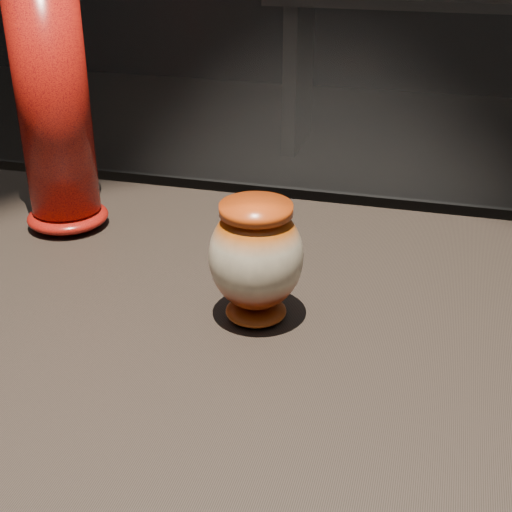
{
  "coord_description": "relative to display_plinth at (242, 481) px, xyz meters",
  "views": [
    {
      "loc": [
        0.22,
        -0.72,
        1.37
      ],
      "look_at": [
        0.02,
        0.01,
        0.99
      ],
      "focal_mm": 50.0,
      "sensor_mm": 36.0,
      "label": 1
    }
  ],
  "objects": [
    {
      "name": "display_plinth",
      "position": [
        0.0,
        0.0,
        0.0
      ],
      "size": [
        2.0,
        0.8,
        0.9
      ],
      "color": "black",
      "rests_on": "ground"
    },
    {
      "name": "tall_vase",
      "position": [
        -0.34,
        0.2,
        0.46
      ],
      "size": [
        0.16,
        0.16,
        0.4
      ],
      "rotation": [
        0.0,
        0.0,
        0.28
      ],
      "color": "red",
      "rests_on": "display_plinth"
    },
    {
      "name": "main_vase",
      "position": [
        0.02,
        0.01,
        0.35
      ],
      "size": [
        0.15,
        0.15,
        0.15
      ],
      "rotation": [
        0.0,
        0.0,
        -0.38
      ],
      "color": "maroon",
      "rests_on": "display_plinth"
    },
    {
      "name": "back_shelf",
      "position": [
        0.2,
        3.46,
        0.01
      ],
      "size": [
        2.0,
        0.6,
        0.9
      ],
      "color": "black",
      "rests_on": "ground"
    }
  ]
}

